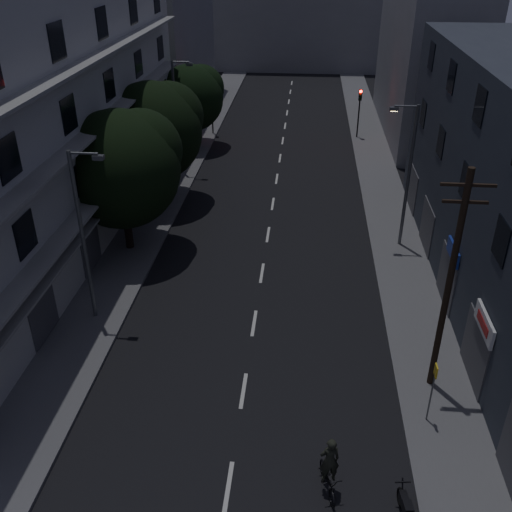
% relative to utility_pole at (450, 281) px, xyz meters
% --- Properties ---
extents(ground, '(160.00, 160.00, 0.00)m').
position_rel_utility_pole_xyz_m(ground, '(-7.34, 17.51, -4.87)').
color(ground, black).
rests_on(ground, ground).
extents(sidewalk_left, '(3.00, 90.00, 0.15)m').
position_rel_utility_pole_xyz_m(sidewalk_left, '(-14.84, 17.51, -4.79)').
color(sidewalk_left, '#565659').
rests_on(sidewalk_left, ground).
extents(sidewalk_right, '(3.00, 90.00, 0.15)m').
position_rel_utility_pole_xyz_m(sidewalk_right, '(0.16, 17.51, -4.79)').
color(sidewalk_right, '#565659').
rests_on(sidewalk_right, ground).
extents(lane_markings, '(0.15, 60.50, 0.01)m').
position_rel_utility_pole_xyz_m(lane_markings, '(-7.34, 23.76, -4.86)').
color(lane_markings, beige).
rests_on(lane_markings, ground).
extents(building_left, '(7.00, 36.00, 14.00)m').
position_rel_utility_pole_xyz_m(building_left, '(-19.32, 10.51, 2.13)').
color(building_left, '#B4B4AF').
rests_on(building_left, ground).
extents(building_far_left, '(6.00, 20.00, 16.00)m').
position_rel_utility_pole_xyz_m(building_far_left, '(-19.34, 40.51, 3.13)').
color(building_far_left, slate).
rests_on(building_far_left, ground).
extents(building_far_right, '(6.00, 20.00, 13.00)m').
position_rel_utility_pole_xyz_m(building_far_right, '(4.66, 34.51, 1.63)').
color(building_far_right, slate).
rests_on(building_far_right, ground).
extents(building_far_end, '(24.00, 8.00, 10.00)m').
position_rel_utility_pole_xyz_m(building_far_end, '(-7.34, 62.51, 0.13)').
color(building_far_end, slate).
rests_on(building_far_end, ground).
extents(tree_near, '(6.36, 6.36, 7.84)m').
position_rel_utility_pole_xyz_m(tree_near, '(-14.97, 10.06, 0.19)').
color(tree_near, black).
rests_on(tree_near, sidewalk_left).
extents(tree_mid, '(6.31, 6.31, 7.76)m').
position_rel_utility_pole_xyz_m(tree_mid, '(-14.97, 16.87, 0.13)').
color(tree_mid, black).
rests_on(tree_mid, sidewalk_left).
extents(tree_far, '(5.36, 5.36, 6.62)m').
position_rel_utility_pole_xyz_m(tree_far, '(-14.78, 28.30, -0.57)').
color(tree_far, black).
rests_on(tree_far, sidewalk_left).
extents(traffic_signal_far_right, '(0.28, 0.37, 4.10)m').
position_rel_utility_pole_xyz_m(traffic_signal_far_right, '(-0.87, 31.72, -1.77)').
color(traffic_signal_far_right, black).
rests_on(traffic_signal_far_right, sidewalk_right).
extents(traffic_signal_far_left, '(0.28, 0.37, 4.10)m').
position_rel_utility_pole_xyz_m(traffic_signal_far_left, '(-13.68, 31.67, -1.77)').
color(traffic_signal_far_left, black).
rests_on(traffic_signal_far_left, sidewalk_left).
extents(street_lamp_left_near, '(1.51, 0.25, 8.00)m').
position_rel_utility_pole_xyz_m(street_lamp_left_near, '(-14.63, 3.27, -0.27)').
color(street_lamp_left_near, slate).
rests_on(street_lamp_left_near, sidewalk_left).
extents(street_lamp_right, '(1.51, 0.25, 8.00)m').
position_rel_utility_pole_xyz_m(street_lamp_right, '(0.18, 11.77, -0.27)').
color(street_lamp_right, '#54575C').
rests_on(street_lamp_right, sidewalk_right).
extents(street_lamp_left_far, '(1.51, 0.25, 8.00)m').
position_rel_utility_pole_xyz_m(street_lamp_left_far, '(-14.65, 22.26, -0.27)').
color(street_lamp_left_far, '#53545A').
rests_on(street_lamp_left_far, sidewalk_left).
extents(utility_pole, '(1.80, 0.24, 9.00)m').
position_rel_utility_pole_xyz_m(utility_pole, '(0.00, 0.00, 0.00)').
color(utility_pole, black).
rests_on(utility_pole, sidewalk_right).
extents(bus_stop_sign, '(0.06, 0.35, 2.52)m').
position_rel_utility_pole_xyz_m(bus_stop_sign, '(-0.48, -2.05, -2.98)').
color(bus_stop_sign, '#595B60').
rests_on(bus_stop_sign, sidewalk_right).
extents(motorcycle, '(0.49, 1.71, 1.10)m').
position_rel_utility_pole_xyz_m(motorcycle, '(-1.82, -6.16, -4.43)').
color(motorcycle, black).
rests_on(motorcycle, ground).
extents(cyclist, '(1.02, 1.85, 2.23)m').
position_rel_utility_pole_xyz_m(cyclist, '(-4.15, -5.29, -4.12)').
color(cyclist, black).
rests_on(cyclist, ground).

